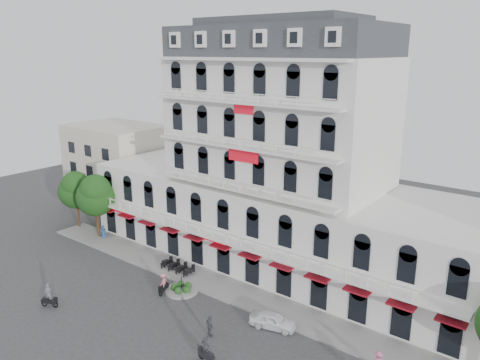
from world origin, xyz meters
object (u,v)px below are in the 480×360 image
parked_car (273,320)px  rider_center (163,283)px  rider_west (49,296)px  rider_northeast (206,349)px

parked_car → rider_center: bearing=82.7°
parked_car → rider_west: (-17.95, -9.79, 0.42)m
parked_car → rider_center: size_ratio=1.88×
rider_northeast → rider_center: rider_northeast is taller
parked_car → rider_west: size_ratio=1.69×
rider_west → rider_center: bearing=25.1°
parked_car → rider_west: rider_west is taller
rider_west → rider_center: (6.41, 8.12, 0.01)m
rider_west → rider_center: rider_west is taller
parked_car → rider_northeast: 6.99m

